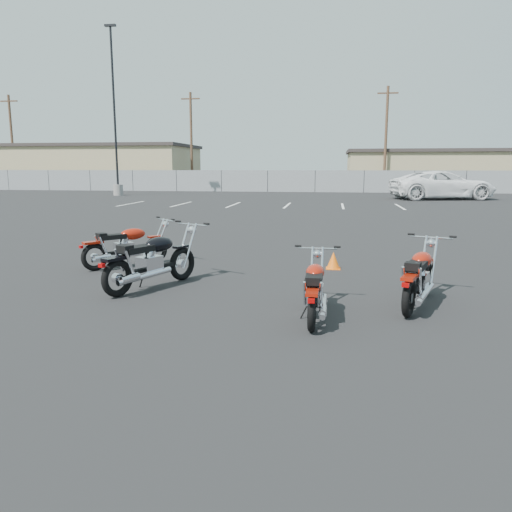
# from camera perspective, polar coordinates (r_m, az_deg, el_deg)

# --- Properties ---
(ground) EXTENTS (120.00, 120.00, 0.00)m
(ground) POSITION_cam_1_polar(r_m,az_deg,el_deg) (7.73, -2.14, -5.49)
(ground) COLOR black
(ground) RESTS_ON ground
(motorcycle_front_red) EXTENTS (1.63, 1.73, 0.98)m
(motorcycle_front_red) POSITION_cam_1_polar(r_m,az_deg,el_deg) (10.84, -14.66, 1.14)
(motorcycle_front_red) COLOR black
(motorcycle_front_red) RESTS_ON ground
(motorcycle_second_black) EXTENTS (1.39, 2.11, 1.07)m
(motorcycle_second_black) POSITION_cam_1_polar(r_m,az_deg,el_deg) (8.80, -11.83, -0.51)
(motorcycle_second_black) COLOR black
(motorcycle_second_black) RESTS_ON ground
(motorcycle_third_red) EXTENTS (0.70, 1.82, 0.89)m
(motorcycle_third_red) POSITION_cam_1_polar(r_m,az_deg,el_deg) (6.99, 6.75, -3.81)
(motorcycle_third_red) COLOR black
(motorcycle_third_red) RESTS_ON ground
(motorcycle_rear_red) EXTENTS (1.08, 1.98, 0.98)m
(motorcycle_rear_red) POSITION_cam_1_polar(r_m,az_deg,el_deg) (7.91, 18.17, -2.30)
(motorcycle_rear_red) COLOR black
(motorcycle_rear_red) RESTS_ON ground
(training_cone_near) EXTENTS (0.29, 0.29, 0.35)m
(training_cone_near) POSITION_cam_1_polar(r_m,az_deg,el_deg) (10.44, 8.83, -0.50)
(training_cone_near) COLOR orange
(training_cone_near) RESTS_ON ground
(light_pole_west) EXTENTS (0.80, 0.70, 11.90)m
(light_pole_west) POSITION_cam_1_polar(r_m,az_deg,el_deg) (38.51, -15.68, 11.49)
(light_pole_west) COLOR gray
(light_pole_west) RESTS_ON ground
(chainlink_fence) EXTENTS (80.06, 0.06, 1.80)m
(chainlink_fence) POSITION_cam_1_polar(r_m,az_deg,el_deg) (42.35, 6.77, 8.48)
(chainlink_fence) COLOR gray
(chainlink_fence) RESTS_ON ground
(tan_building_west) EXTENTS (18.40, 10.40, 4.30)m
(tan_building_west) POSITION_cam_1_polar(r_m,az_deg,el_deg) (54.58, -17.05, 9.79)
(tan_building_west) COLOR tan
(tan_building_west) RESTS_ON ground
(tan_building_east) EXTENTS (14.40, 9.40, 3.70)m
(tan_building_east) POSITION_cam_1_polar(r_m,az_deg,el_deg) (52.03, 18.36, 9.40)
(tan_building_east) COLOR tan
(tan_building_east) RESTS_ON ground
(utility_pole_a) EXTENTS (1.80, 0.24, 9.00)m
(utility_pole_a) POSITION_cam_1_polar(r_m,az_deg,el_deg) (56.01, -26.11, 11.81)
(utility_pole_a) COLOR #493122
(utility_pole_a) RESTS_ON ground
(utility_pole_b) EXTENTS (1.80, 0.24, 9.00)m
(utility_pole_b) POSITION_cam_1_polar(r_m,az_deg,el_deg) (49.24, -7.40, 13.10)
(utility_pole_b) COLOR #493122
(utility_pole_b) RESTS_ON ground
(utility_pole_c) EXTENTS (1.80, 0.24, 9.00)m
(utility_pole_c) POSITION_cam_1_polar(r_m,az_deg,el_deg) (46.61, 14.63, 13.03)
(utility_pole_c) COLOR #493122
(utility_pole_c) RESTS_ON ground
(parking_line_stripes) EXTENTS (15.12, 4.00, 0.01)m
(parking_line_stripes) POSITION_cam_1_polar(r_m,az_deg,el_deg) (27.67, 0.47, 5.84)
(parking_line_stripes) COLOR silver
(parking_line_stripes) RESTS_ON ground
(white_van) EXTENTS (4.63, 8.09, 2.89)m
(white_van) POSITION_cam_1_polar(r_m,az_deg,el_deg) (34.86, 20.61, 8.47)
(white_van) COLOR white
(white_van) RESTS_ON ground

